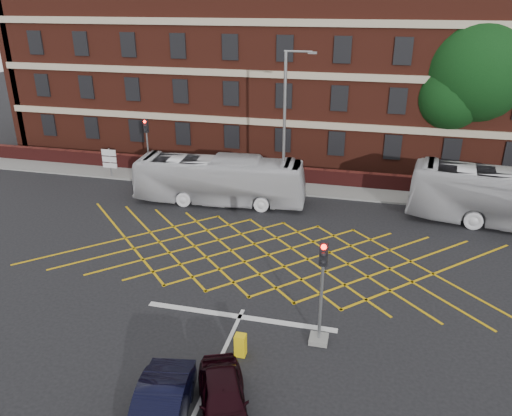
% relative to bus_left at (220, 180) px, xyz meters
% --- Properties ---
extents(ground, '(120.00, 120.00, 0.00)m').
position_rel_bus_left_xyz_m(ground, '(4.55, -8.21, -1.50)').
color(ground, black).
rests_on(ground, ground).
extents(victorian_building, '(51.00, 12.17, 20.40)m').
position_rel_bus_left_xyz_m(victorian_building, '(4.80, 13.78, 6.34)').
color(victorian_building, '#521F15').
rests_on(victorian_building, ground).
extents(boundary_wall, '(56.00, 0.50, 1.10)m').
position_rel_bus_left_xyz_m(boundary_wall, '(4.55, 4.79, -0.95)').
color(boundary_wall, '#461412').
rests_on(boundary_wall, ground).
extents(far_pavement, '(60.00, 3.00, 0.12)m').
position_rel_bus_left_xyz_m(far_pavement, '(4.55, 3.79, -1.44)').
color(far_pavement, slate).
rests_on(far_pavement, ground).
extents(box_junction_hatching, '(8.22, 8.22, 0.02)m').
position_rel_bus_left_xyz_m(box_junction_hatching, '(4.55, -6.21, -1.49)').
color(box_junction_hatching, '#CC990C').
rests_on(box_junction_hatching, ground).
extents(stop_line, '(8.00, 0.30, 0.02)m').
position_rel_bus_left_xyz_m(stop_line, '(4.55, -11.71, -1.49)').
color(stop_line, silver).
rests_on(stop_line, ground).
extents(bus_left, '(10.92, 3.27, 3.00)m').
position_rel_bus_left_xyz_m(bus_left, '(0.00, 0.00, 0.00)').
color(bus_left, silver).
rests_on(bus_left, ground).
extents(car_navy, '(2.19, 4.44, 1.40)m').
position_rel_bus_left_xyz_m(car_navy, '(3.79, -17.91, -0.80)').
color(car_navy, black).
rests_on(car_navy, ground).
extents(car_maroon, '(2.80, 4.00, 1.27)m').
position_rel_bus_left_xyz_m(car_maroon, '(5.45, -16.84, -0.87)').
color(car_maroon, black).
rests_on(car_maroon, ground).
extents(deciduous_tree, '(7.59, 7.35, 11.17)m').
position_rel_bus_left_xyz_m(deciduous_tree, '(15.49, 9.52, 5.47)').
color(deciduous_tree, black).
rests_on(deciduous_tree, ground).
extents(traffic_light_near, '(0.70, 0.70, 4.27)m').
position_rel_bus_left_xyz_m(traffic_light_near, '(7.90, -12.52, 0.27)').
color(traffic_light_near, slate).
rests_on(traffic_light_near, ground).
extents(traffic_light_far, '(0.70, 0.70, 4.27)m').
position_rel_bus_left_xyz_m(traffic_light_far, '(-6.42, 3.38, 0.27)').
color(traffic_light_far, slate).
rests_on(traffic_light_far, ground).
extents(street_lamp, '(2.25, 1.00, 9.36)m').
position_rel_bus_left_xyz_m(street_lamp, '(3.99, 0.71, 1.76)').
color(street_lamp, slate).
rests_on(street_lamp, ground).
extents(direction_signs, '(1.10, 0.16, 2.20)m').
position_rel_bus_left_xyz_m(direction_signs, '(-9.08, 2.54, -0.12)').
color(direction_signs, gray).
rests_on(direction_signs, ground).
extents(utility_cabinet, '(0.40, 0.35, 0.87)m').
position_rel_bus_left_xyz_m(utility_cabinet, '(5.21, -13.98, -1.06)').
color(utility_cabinet, yellow).
rests_on(utility_cabinet, ground).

